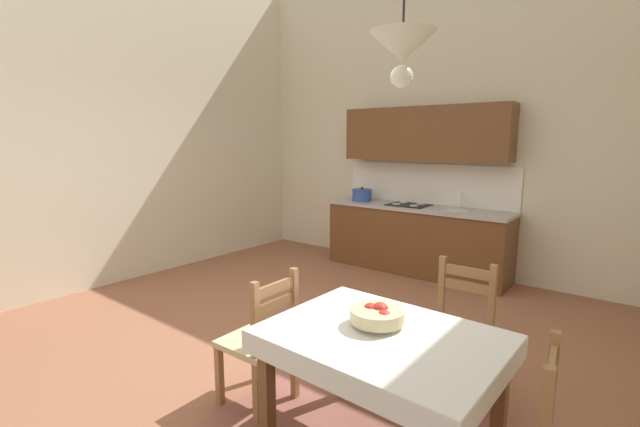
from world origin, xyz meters
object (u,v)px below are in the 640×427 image
object	(u,v)px
kitchen_cabinetry	(418,209)
fruit_bowl	(377,315)
pendant_lamp	(403,49)
dining_chair_kitchen_side	(457,332)
dining_table	(382,357)
dining_chair_tv_side	(261,341)

from	to	relation	value
kitchen_cabinetry	fruit_bowl	size ratio (longest dim) A/B	8.23
kitchen_cabinetry	fruit_bowl	distance (m)	3.60
pendant_lamp	dining_chair_kitchen_side	bearing A→B (deg)	88.27
dining_table	pendant_lamp	bearing A→B (deg)	34.77
dining_chair_tv_side	fruit_bowl	world-z (taller)	dining_chair_tv_side
kitchen_cabinetry	fruit_bowl	bearing A→B (deg)	-67.83
pendant_lamp	dining_chair_tv_side	bearing A→B (deg)	-176.22
dining_table	fruit_bowl	bearing A→B (deg)	138.76
dining_table	dining_chair_tv_side	xyz separation A→B (m)	(-0.90, -0.03, -0.17)
dining_chair_tv_side	kitchen_cabinetry	bearing A→B (deg)	98.78
kitchen_cabinetry	pendant_lamp	xyz separation A→B (m)	(1.48, -3.37, 1.34)
dining_chair_kitchen_side	pendant_lamp	world-z (taller)	pendant_lamp
dining_chair_tv_side	pendant_lamp	size ratio (longest dim) A/B	1.16
kitchen_cabinetry	fruit_bowl	xyz separation A→B (m)	(1.36, -3.34, -0.04)
dining_table	pendant_lamp	xyz separation A→B (m)	(0.05, 0.03, 1.58)
dining_chair_kitchen_side	pendant_lamp	size ratio (longest dim) A/B	1.16
dining_chair_kitchen_side	pendant_lamp	bearing A→B (deg)	-91.73
kitchen_cabinetry	dining_chair_kitchen_side	size ratio (longest dim) A/B	2.66
dining_chair_kitchen_side	dining_table	bearing A→B (deg)	-94.68
fruit_bowl	pendant_lamp	bearing A→B (deg)	-13.83
dining_table	pendant_lamp	world-z (taller)	pendant_lamp
kitchen_cabinetry	dining_table	distance (m)	3.70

